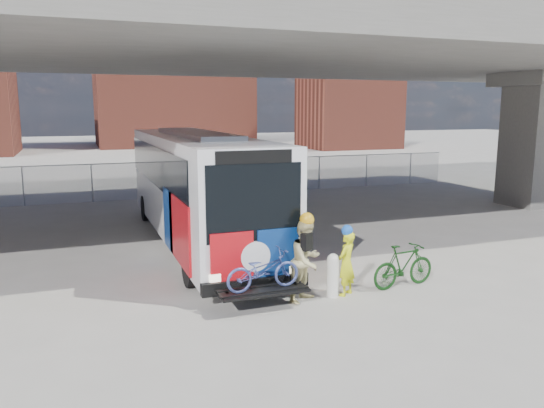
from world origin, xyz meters
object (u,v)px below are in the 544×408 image
bollard (333,274)px  cyclist_tan (306,259)px  bike_parked (404,266)px  bus (196,180)px  cyclist_hivis (346,262)px

bollard → cyclist_tan: cyclist_tan is taller
bollard → bike_parked: bike_parked is taller
bus → bollard: (1.84, -6.33, -1.54)m
bus → cyclist_hivis: (2.19, -6.33, -1.28)m
bus → bollard: 6.77m
cyclist_hivis → cyclist_tan: bearing=-34.3°
bollard → bike_parked: (1.97, 0.00, -0.01)m
bollard → bike_parked: 1.97m
bus → cyclist_tan: size_ratio=6.18×
bike_parked → cyclist_tan: bearing=83.5°
bike_parked → bollard: bearing=83.5°
bus → cyclist_tan: (1.15, -6.33, -1.12)m
bus → bike_parked: bearing=-58.9°
cyclist_hivis → bike_parked: (1.62, -0.00, -0.27)m
bollard → cyclist_hivis: (0.35, 0.00, 0.26)m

